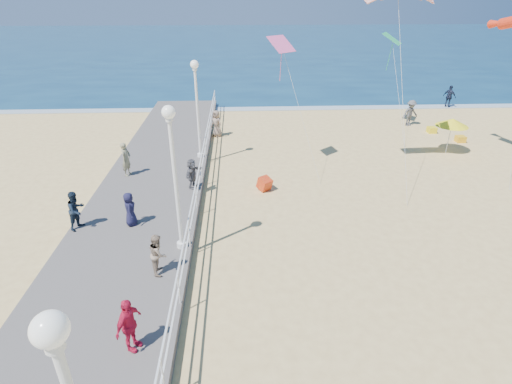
{
  "coord_description": "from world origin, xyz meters",
  "views": [
    {
      "loc": [
        -3.18,
        -12.42,
        8.92
      ],
      "look_at": [
        -2.5,
        2.0,
        1.6
      ],
      "focal_mm": 28.0,
      "sensor_mm": 36.0,
      "label": 1
    }
  ],
  "objects_px": {
    "spectator_1": "(158,254)",
    "beach_chair_right": "(460,139)",
    "beach_umbrella": "(452,122)",
    "beach_walker_b": "(449,97)",
    "beach_walker_c": "(217,124)",
    "lamp_post_mid": "(174,166)",
    "beach_chair_left": "(432,130)",
    "lamp_post_far": "(197,100)",
    "spectator_4": "(130,209)",
    "spectator_3": "(129,325)",
    "spectator_7": "(76,210)",
    "box_kite": "(265,185)",
    "spectator_5": "(192,173)",
    "beach_walker_a": "(410,113)",
    "spectator_6": "(126,159)"
  },
  "relations": [
    {
      "from": "spectator_6",
      "to": "lamp_post_far",
      "type": "bearing_deg",
      "value": -41.31
    },
    {
      "from": "spectator_1",
      "to": "spectator_3",
      "type": "distance_m",
      "value": 3.24
    },
    {
      "from": "lamp_post_far",
      "to": "spectator_5",
      "type": "bearing_deg",
      "value": -90.72
    },
    {
      "from": "spectator_5",
      "to": "beach_chair_left",
      "type": "distance_m",
      "value": 18.04
    },
    {
      "from": "beach_walker_c",
      "to": "beach_chair_right",
      "type": "xyz_separation_m",
      "value": [
        16.01,
        -1.87,
        -0.69
      ]
    },
    {
      "from": "spectator_1",
      "to": "spectator_6",
      "type": "height_order",
      "value": "spectator_6"
    },
    {
      "from": "beach_umbrella",
      "to": "beach_chair_left",
      "type": "bearing_deg",
      "value": 78.1
    },
    {
      "from": "lamp_post_mid",
      "to": "beach_umbrella",
      "type": "height_order",
      "value": "lamp_post_mid"
    },
    {
      "from": "spectator_3",
      "to": "spectator_6",
      "type": "bearing_deg",
      "value": 37.8
    },
    {
      "from": "spectator_1",
      "to": "beach_chair_right",
      "type": "distance_m",
      "value": 21.81
    },
    {
      "from": "spectator_5",
      "to": "beach_umbrella",
      "type": "relative_size",
      "value": 0.68
    },
    {
      "from": "spectator_1",
      "to": "spectator_7",
      "type": "xyz_separation_m",
      "value": [
        -3.7,
        2.99,
        0.07
      ]
    },
    {
      "from": "lamp_post_mid",
      "to": "beach_walker_b",
      "type": "xyz_separation_m",
      "value": [
        19.99,
        20.28,
        -2.74
      ]
    },
    {
      "from": "lamp_post_mid",
      "to": "beach_walker_c",
      "type": "height_order",
      "value": "lamp_post_mid"
    },
    {
      "from": "beach_walker_a",
      "to": "beach_walker_b",
      "type": "relative_size",
      "value": 1.02
    },
    {
      "from": "spectator_4",
      "to": "beach_walker_b",
      "type": "distance_m",
      "value": 28.96
    },
    {
      "from": "spectator_4",
      "to": "box_kite",
      "type": "distance_m",
      "value": 6.76
    },
    {
      "from": "spectator_4",
      "to": "spectator_5",
      "type": "bearing_deg",
      "value": -43.42
    },
    {
      "from": "beach_walker_c",
      "to": "beach_chair_right",
      "type": "distance_m",
      "value": 16.13
    },
    {
      "from": "spectator_4",
      "to": "box_kite",
      "type": "relative_size",
      "value": 2.37
    },
    {
      "from": "lamp_post_far",
      "to": "beach_walker_b",
      "type": "distance_m",
      "value": 23.12
    },
    {
      "from": "lamp_post_mid",
      "to": "spectator_4",
      "type": "xyz_separation_m",
      "value": [
        -2.21,
        1.7,
        -2.55
      ]
    },
    {
      "from": "lamp_post_far",
      "to": "beach_chair_left",
      "type": "distance_m",
      "value": 16.77
    },
    {
      "from": "lamp_post_far",
      "to": "box_kite",
      "type": "relative_size",
      "value": 8.87
    },
    {
      "from": "spectator_3",
      "to": "beach_walker_c",
      "type": "height_order",
      "value": "spectator_3"
    },
    {
      "from": "spectator_3",
      "to": "beach_umbrella",
      "type": "height_order",
      "value": "beach_umbrella"
    },
    {
      "from": "spectator_3",
      "to": "beach_walker_b",
      "type": "relative_size",
      "value": 0.88
    },
    {
      "from": "spectator_4",
      "to": "beach_walker_c",
      "type": "xyz_separation_m",
      "value": [
        2.95,
        11.99,
        -0.22
      ]
    },
    {
      "from": "spectator_5",
      "to": "spectator_7",
      "type": "bearing_deg",
      "value": 154.38
    },
    {
      "from": "spectator_6",
      "to": "box_kite",
      "type": "relative_size",
      "value": 2.91
    },
    {
      "from": "spectator_3",
      "to": "spectator_7",
      "type": "bearing_deg",
      "value": 53.36
    },
    {
      "from": "spectator_3",
      "to": "spectator_5",
      "type": "distance_m",
      "value": 9.72
    },
    {
      "from": "beach_walker_b",
      "to": "beach_umbrella",
      "type": "relative_size",
      "value": 0.86
    },
    {
      "from": "spectator_5",
      "to": "beach_umbrella",
      "type": "height_order",
      "value": "beach_umbrella"
    },
    {
      "from": "spectator_3",
      "to": "spectator_6",
      "type": "xyz_separation_m",
      "value": [
        -2.78,
        11.3,
        0.06
      ]
    },
    {
      "from": "beach_chair_right",
      "to": "beach_umbrella",
      "type": "bearing_deg",
      "value": -134.87
    },
    {
      "from": "spectator_6",
      "to": "beach_walker_c",
      "type": "relative_size",
      "value": 0.98
    },
    {
      "from": "beach_walker_c",
      "to": "beach_walker_b",
      "type": "bearing_deg",
      "value": 60.77
    },
    {
      "from": "spectator_4",
      "to": "beach_walker_a",
      "type": "xyz_separation_m",
      "value": [
        16.94,
        13.75,
        -0.17
      ]
    },
    {
      "from": "beach_chair_right",
      "to": "beach_chair_left",
      "type": "bearing_deg",
      "value": 118.28
    },
    {
      "from": "beach_walker_b",
      "to": "box_kite",
      "type": "relative_size",
      "value": 3.07
    },
    {
      "from": "spectator_4",
      "to": "beach_umbrella",
      "type": "xyz_separation_m",
      "value": [
        17.11,
        8.27,
        0.8
      ]
    },
    {
      "from": "spectator_1",
      "to": "beach_walker_a",
      "type": "height_order",
      "value": "beach_walker_a"
    },
    {
      "from": "beach_umbrella",
      "to": "beach_walker_b",
      "type": "bearing_deg",
      "value": 63.74
    },
    {
      "from": "spectator_1",
      "to": "beach_chair_left",
      "type": "xyz_separation_m",
      "value": [
        16.25,
        15.2,
        -0.93
      ]
    },
    {
      "from": "spectator_4",
      "to": "beach_chair_right",
      "type": "xyz_separation_m",
      "value": [
        18.96,
        10.12,
        -0.91
      ]
    },
    {
      "from": "spectator_1",
      "to": "spectator_6",
      "type": "xyz_separation_m",
      "value": [
        -2.97,
        8.07,
        0.14
      ]
    },
    {
      "from": "beach_walker_c",
      "to": "beach_umbrella",
      "type": "bearing_deg",
      "value": 27.12
    },
    {
      "from": "beach_walker_b",
      "to": "beach_chair_right",
      "type": "distance_m",
      "value": 9.09
    },
    {
      "from": "box_kite",
      "to": "beach_walker_a",
      "type": "bearing_deg",
      "value": 4.48
    }
  ]
}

